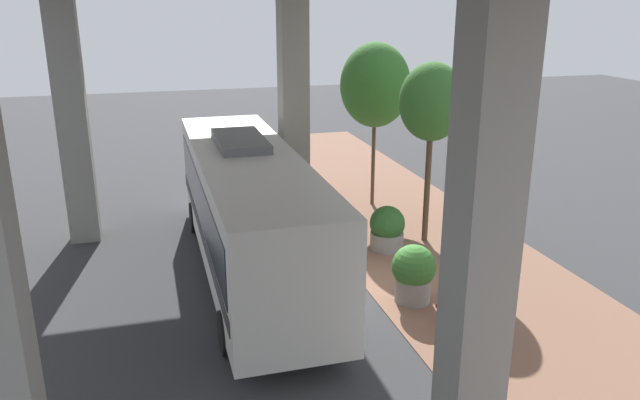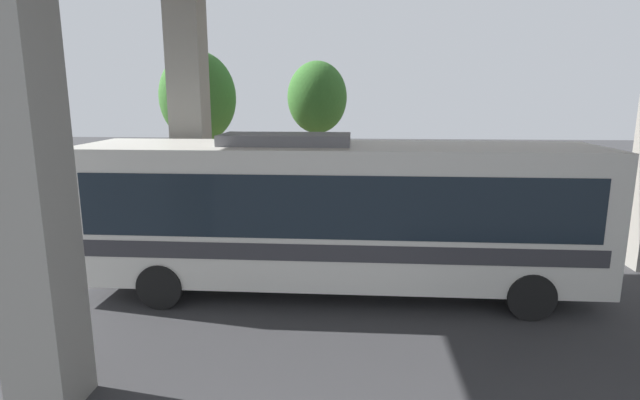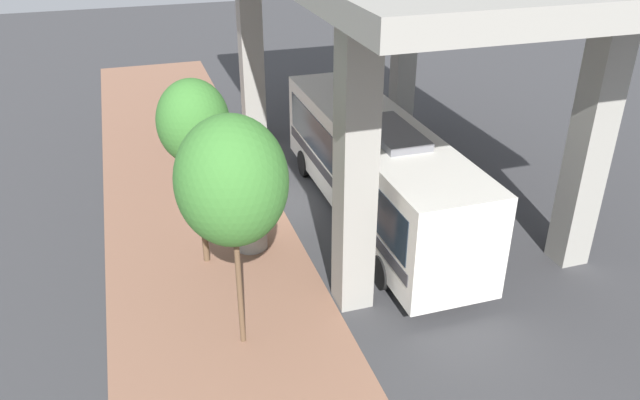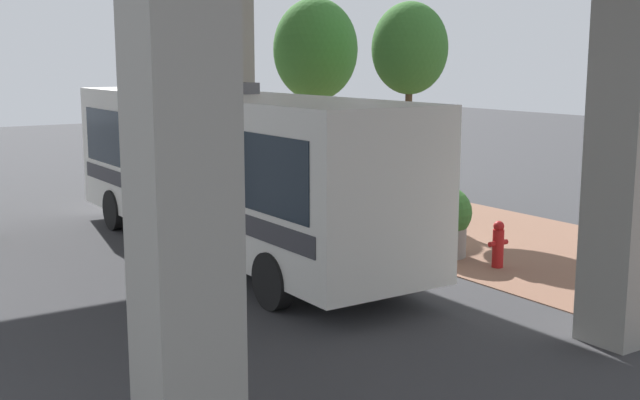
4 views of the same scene
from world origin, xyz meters
TOP-DOWN VIEW (x-y plane):
  - ground_plane at (0.00, 0.00)m, footprint 80.00×80.00m
  - sidewalk_strip at (-3.00, 0.00)m, footprint 6.00×40.00m
  - overpass at (4.00, 0.00)m, footprint 9.40×20.39m
  - bus at (2.78, -2.10)m, footprint 2.78×11.61m
  - fire_hydrant at (-1.16, 2.14)m, footprint 0.48×0.23m
  - planter_front at (-1.57, -2.63)m, footprint 1.09×1.09m
  - planter_middle at (-0.91, 0.82)m, footprint 1.14×1.14m
  - street_tree_near at (-2.71, -6.97)m, footprint 2.53×2.53m
  - street_tree_far at (-3.03, -2.99)m, footprint 1.99×1.99m

SIDE VIEW (x-z plane):
  - ground_plane at x=0.00m, z-range 0.00..0.00m
  - sidewalk_strip at x=-3.00m, z-range 0.00..0.02m
  - fire_hydrant at x=-1.16m, z-range 0.01..0.99m
  - planter_front at x=-1.57m, z-range -0.02..1.38m
  - planter_middle at x=-0.91m, z-range 0.03..1.57m
  - bus at x=2.78m, z-range 0.16..3.87m
  - street_tree_far at x=-3.03m, z-range 1.61..7.30m
  - street_tree_near at x=-2.71m, z-range 1.48..7.50m
  - overpass at x=4.00m, z-range 3.18..11.70m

